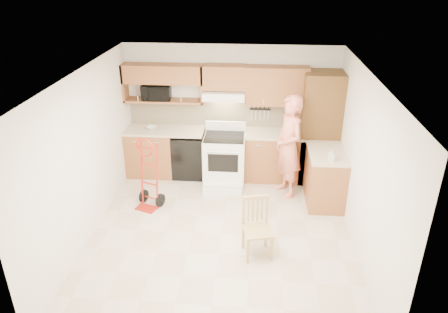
# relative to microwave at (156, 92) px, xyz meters

# --- Properties ---
(floor) EXTENTS (4.00, 4.50, 0.02)m
(floor) POSITION_rel_microwave_xyz_m (1.39, -2.08, -1.65)
(floor) COLOR beige
(floor) RESTS_ON ground
(ceiling) EXTENTS (4.00, 4.50, 0.02)m
(ceiling) POSITION_rel_microwave_xyz_m (1.39, -2.08, 0.87)
(ceiling) COLOR white
(ceiling) RESTS_ON ground
(wall_back) EXTENTS (4.00, 0.02, 2.50)m
(wall_back) POSITION_rel_microwave_xyz_m (1.39, 0.17, -0.39)
(wall_back) COLOR silver
(wall_back) RESTS_ON ground
(wall_front) EXTENTS (4.00, 0.02, 2.50)m
(wall_front) POSITION_rel_microwave_xyz_m (1.39, -4.34, -0.39)
(wall_front) COLOR silver
(wall_front) RESTS_ON ground
(wall_left) EXTENTS (0.02, 4.50, 2.50)m
(wall_left) POSITION_rel_microwave_xyz_m (-0.62, -2.08, -0.39)
(wall_left) COLOR silver
(wall_left) RESTS_ON ground
(wall_right) EXTENTS (0.02, 4.50, 2.50)m
(wall_right) POSITION_rel_microwave_xyz_m (3.40, -2.08, -0.39)
(wall_right) COLOR silver
(wall_right) RESTS_ON ground
(backsplash) EXTENTS (3.92, 0.03, 0.55)m
(backsplash) POSITION_rel_microwave_xyz_m (1.39, 0.15, -0.44)
(backsplash) COLOR beige
(backsplash) RESTS_ON wall_back
(lower_cab_left) EXTENTS (0.90, 0.60, 0.90)m
(lower_cab_left) POSITION_rel_microwave_xyz_m (-0.16, -0.14, -1.19)
(lower_cab_left) COLOR #95552E
(lower_cab_left) RESTS_ON ground
(dishwasher) EXTENTS (0.60, 0.60, 0.85)m
(dishwasher) POSITION_rel_microwave_xyz_m (0.59, -0.14, -1.21)
(dishwasher) COLOR black
(dishwasher) RESTS_ON ground
(lower_cab_right) EXTENTS (1.14, 0.60, 0.90)m
(lower_cab_right) POSITION_rel_microwave_xyz_m (2.22, -0.14, -1.19)
(lower_cab_right) COLOR #95552E
(lower_cab_right) RESTS_ON ground
(countertop_left) EXTENTS (1.50, 0.63, 0.04)m
(countertop_left) POSITION_rel_microwave_xyz_m (0.14, -0.13, -0.72)
(countertop_left) COLOR #B9AB8B
(countertop_left) RESTS_ON lower_cab_left
(countertop_right) EXTENTS (1.14, 0.63, 0.04)m
(countertop_right) POSITION_rel_microwave_xyz_m (2.22, -0.13, -0.72)
(countertop_right) COLOR #B9AB8B
(countertop_right) RESTS_ON lower_cab_right
(cab_return_right) EXTENTS (0.60, 1.00, 0.90)m
(cab_return_right) POSITION_rel_microwave_xyz_m (3.09, -0.94, -1.19)
(cab_return_right) COLOR #95552E
(cab_return_right) RESTS_ON ground
(countertop_return) EXTENTS (0.63, 1.00, 0.04)m
(countertop_return) POSITION_rel_microwave_xyz_m (3.09, -0.94, -0.72)
(countertop_return) COLOR #B9AB8B
(countertop_return) RESTS_ON cab_return_right
(pantry_tall) EXTENTS (0.70, 0.60, 2.10)m
(pantry_tall) POSITION_rel_microwave_xyz_m (3.04, -0.14, -0.59)
(pantry_tall) COLOR brown
(pantry_tall) RESTS_ON ground
(upper_cab_left) EXTENTS (1.50, 0.33, 0.34)m
(upper_cab_left) POSITION_rel_microwave_xyz_m (0.14, 0.00, 0.34)
(upper_cab_left) COLOR #95552E
(upper_cab_left) RESTS_ON wall_back
(upper_shelf_mw) EXTENTS (1.50, 0.33, 0.04)m
(upper_shelf_mw) POSITION_rel_microwave_xyz_m (0.14, 0.00, -0.17)
(upper_shelf_mw) COLOR #95552E
(upper_shelf_mw) RESTS_ON wall_back
(upper_cab_center) EXTENTS (0.76, 0.33, 0.44)m
(upper_cab_center) POSITION_rel_microwave_xyz_m (1.27, 0.00, 0.30)
(upper_cab_center) COLOR #95552E
(upper_cab_center) RESTS_ON wall_back
(upper_cab_right) EXTENTS (1.14, 0.33, 0.70)m
(upper_cab_right) POSITION_rel_microwave_xyz_m (2.22, 0.00, 0.16)
(upper_cab_right) COLOR #95552E
(upper_cab_right) RESTS_ON wall_back
(range_hood) EXTENTS (0.76, 0.46, 0.14)m
(range_hood) POSITION_rel_microwave_xyz_m (1.27, -0.06, -0.01)
(range_hood) COLOR white
(range_hood) RESTS_ON wall_back
(knife_strip) EXTENTS (0.40, 0.05, 0.29)m
(knife_strip) POSITION_rel_microwave_xyz_m (1.94, 0.12, -0.40)
(knife_strip) COLOR black
(knife_strip) RESTS_ON backsplash
(microwave) EXTENTS (0.55, 0.39, 0.29)m
(microwave) POSITION_rel_microwave_xyz_m (0.00, 0.00, 0.00)
(microwave) COLOR black
(microwave) RESTS_ON upper_shelf_mw
(range) EXTENTS (0.76, 1.00, 1.11)m
(range) POSITION_rel_microwave_xyz_m (1.30, -0.44, -1.08)
(range) COLOR white
(range) RESTS_ON ground
(person) EXTENTS (0.67, 0.79, 1.85)m
(person) POSITION_rel_microwave_xyz_m (2.45, -0.74, -0.71)
(person) COLOR #E37962
(person) RESTS_ON ground
(hand_truck) EXTENTS (0.57, 0.55, 1.16)m
(hand_truck) POSITION_rel_microwave_xyz_m (0.08, -1.38, -1.06)
(hand_truck) COLOR #B32417
(hand_truck) RESTS_ON ground
(dining_chair) EXTENTS (0.48, 0.51, 0.87)m
(dining_chair) POSITION_rel_microwave_xyz_m (1.94, -2.53, -1.20)
(dining_chair) COLOR tan
(dining_chair) RESTS_ON ground
(soap_bottle) EXTENTS (0.09, 0.09, 0.18)m
(soap_bottle) POSITION_rel_microwave_xyz_m (3.09, -1.26, -0.60)
(soap_bottle) COLOR white
(soap_bottle) RESTS_ON countertop_return
(bowl) EXTENTS (0.26, 0.26, 0.05)m
(bowl) POSITION_rel_microwave_xyz_m (-0.11, -0.14, -0.67)
(bowl) COLOR white
(bowl) RESTS_ON countertop_left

